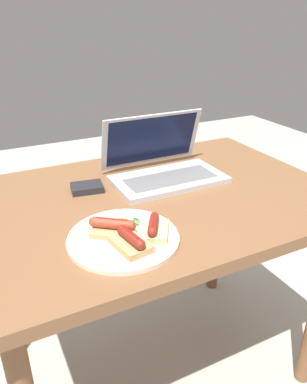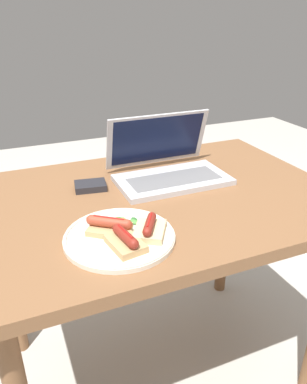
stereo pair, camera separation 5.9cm
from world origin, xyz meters
name	(u,v)px [view 2 (the right image)]	position (x,y,z in m)	size (l,w,h in m)	color
ground_plane	(156,365)	(0.00, 0.00, 0.00)	(6.00, 6.00, 0.00)	#B7B2A8
desk	(157,221)	(0.00, 0.00, 0.66)	(1.13, 0.77, 0.76)	brown
laptop	(168,168)	(0.09, 0.11, 0.79)	(0.37, 0.26, 0.21)	#B7B7BC
plate	(120,237)	(-0.19, -0.20, 0.76)	(0.28, 0.28, 0.02)	silver
sausage_toast_left	(150,229)	(-0.11, -0.22, 0.78)	(0.11, 0.12, 0.04)	#D6B784
sausage_toast_middle	(109,226)	(-0.20, -0.17, 0.79)	(0.13, 0.12, 0.04)	tan
sausage_toast_right	(125,241)	(-0.19, -0.25, 0.79)	(0.08, 0.11, 0.04)	tan
salad_pile	(126,221)	(-0.15, -0.14, 0.77)	(0.06, 0.07, 0.01)	#4C8E3D
external_drive	(90,186)	(-0.18, 0.12, 0.77)	(0.11, 0.09, 0.02)	#232328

